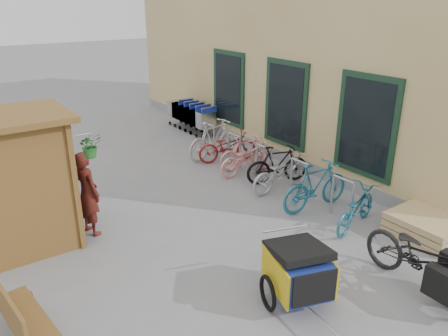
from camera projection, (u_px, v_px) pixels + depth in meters
ground at (250, 253)px, 7.57m from camera, size 80.00×80.00×0.00m
building at (329, 20)px, 13.19m from camera, size 6.07×13.00×7.00m
kiosk at (1, 167)px, 7.13m from camera, size 2.49×1.65×2.40m
bike_rack at (264, 160)px, 10.44m from camera, size 0.05×5.35×0.86m
pallet_stack at (425, 227)px, 8.02m from camera, size 1.00×1.20×0.40m
bench at (20, 317)px, 5.41m from camera, size 0.57×1.42×0.87m
shopping_carts at (191, 113)px, 14.27m from camera, size 0.58×2.29×1.03m
child_trailer at (299, 269)px, 6.19m from camera, size 1.10×1.70×0.98m
cargo_bike at (426, 260)px, 6.45m from camera, size 0.77×2.03×1.06m
person_kiosk at (88, 193)px, 7.96m from camera, size 0.53×0.67×1.62m
bike_0 at (356, 208)px, 8.30m from camera, size 1.62×0.93×0.80m
bike_1 at (316, 186)px, 9.00m from camera, size 1.74×0.57×1.03m
bike_2 at (281, 172)px, 9.91m from camera, size 1.66×0.60×0.87m
bike_3 at (278, 164)px, 10.30m from camera, size 1.60×0.91×0.93m
bike_4 at (247, 158)px, 10.84m from camera, size 1.58×0.58×0.82m
bike_5 at (245, 152)px, 11.14m from camera, size 1.52×0.59×0.89m
bike_6 at (227, 146)px, 11.67m from camera, size 1.69×1.00×0.84m
bike_7 at (214, 139)px, 11.89m from camera, size 1.83×0.78×1.07m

